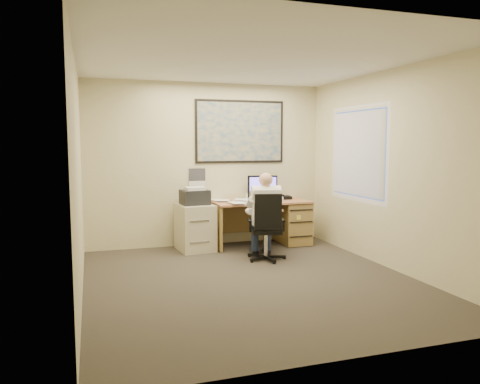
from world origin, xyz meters
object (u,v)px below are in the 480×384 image
object	(u,v)px
filing_cabinet	(195,223)
person	(265,216)
desk	(278,218)
office_chair	(268,241)

from	to	relation	value
filing_cabinet	person	world-z (taller)	person
desk	filing_cabinet	distance (m)	1.45
office_chair	person	xyz separation A→B (m)	(-0.01, 0.08, 0.35)
filing_cabinet	person	xyz separation A→B (m)	(0.86, -0.89, 0.20)
filing_cabinet	desk	bearing A→B (deg)	-4.57
office_chair	person	world-z (taller)	person
office_chair	person	bearing A→B (deg)	111.28
desk	filing_cabinet	size ratio (longest dim) A/B	1.57
desk	office_chair	xyz separation A→B (m)	(-0.58, -1.00, -0.16)
filing_cabinet	office_chair	size ratio (longest dim) A/B	1.02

